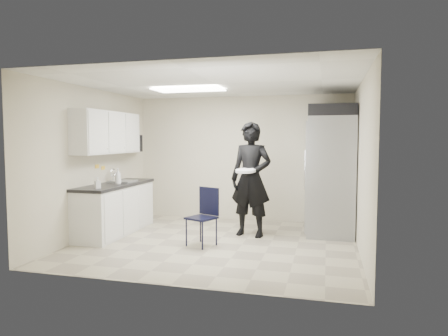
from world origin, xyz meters
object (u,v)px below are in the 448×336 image
(commercial_fridge, at_px, (331,175))
(lower_counter, at_px, (116,210))
(man_tuxedo, at_px, (251,179))
(folding_chair, at_px, (201,218))

(commercial_fridge, bearing_deg, lower_counter, -164.12)
(man_tuxedo, bearing_deg, commercial_fridge, 35.90)
(folding_chair, relative_size, man_tuxedo, 0.45)
(folding_chair, bearing_deg, commercial_fridge, 60.49)
(folding_chair, bearing_deg, man_tuxedo, 76.85)
(commercial_fridge, relative_size, folding_chair, 2.33)
(folding_chair, height_order, man_tuxedo, man_tuxedo)
(lower_counter, xyz_separation_m, man_tuxedo, (2.41, 0.43, 0.58))
(commercial_fridge, bearing_deg, man_tuxedo, -154.67)
(lower_counter, height_order, folding_chair, folding_chair)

